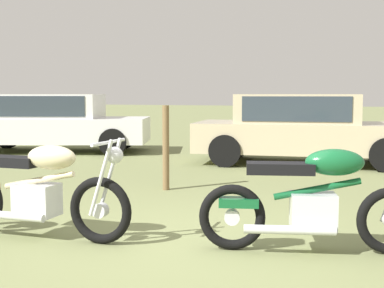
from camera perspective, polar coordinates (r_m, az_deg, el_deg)
ground_plane at (r=5.05m, az=-1.39°, el=-10.91°), size 120.00×120.00×0.00m
motorcycle_cream at (r=5.38m, az=-16.68°, el=-4.89°), size 2.10×0.64×1.02m
motorcycle_green at (r=4.81m, az=13.27°, el=-6.01°), size 1.97×0.89×1.02m
car_white at (r=13.33m, az=-14.98°, el=2.59°), size 4.84×3.20×1.43m
car_beige at (r=10.88m, az=11.91°, el=2.05°), size 4.62×2.38×1.43m
fence_post_wooden at (r=7.73m, az=-2.89°, el=-0.43°), size 0.10×0.10×1.27m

